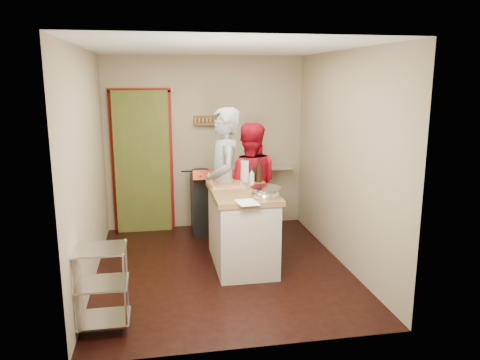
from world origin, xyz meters
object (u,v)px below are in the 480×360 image
person_stripe (224,185)px  person_red (249,185)px  wire_shelving (101,285)px  stove (212,202)px  island (242,225)px

person_stripe → person_red: size_ratio=1.13×
wire_shelving → person_stripe: size_ratio=0.42×
wire_shelving → person_red: 2.66m
person_red → wire_shelving: bearing=59.0°
stove → island: island is taller
island → person_stripe: bearing=125.5°
island → person_red: 0.77m
island → wire_shelving: bearing=-139.9°
stove → person_red: person_red is taller
wire_shelving → island: bearing=40.1°
stove → wire_shelving: (-1.33, -2.62, -0.01)m
person_stripe → person_red: bearing=133.4°
person_stripe → person_red: person_stripe is taller
wire_shelving → person_red: (1.76, 1.95, 0.41)m
island → person_red: size_ratio=0.82×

